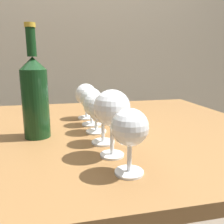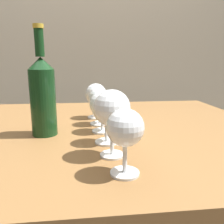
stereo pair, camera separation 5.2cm
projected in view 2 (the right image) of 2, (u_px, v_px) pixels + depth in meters
name	position (u px, v px, depth m)	size (l,w,h in m)	color
back_wall	(87.00, 19.00, 1.78)	(5.00, 0.08, 2.60)	#B2A893
dining_table	(94.00, 154.00, 0.80)	(1.20, 0.92, 0.77)	brown
wine_glass_rose	(125.00, 129.00, 0.44)	(0.07, 0.07, 0.13)	white
wine_glass_port	(112.00, 110.00, 0.52)	(0.08, 0.08, 0.16)	white
wine_glass_merlot	(106.00, 111.00, 0.61)	(0.07, 0.07, 0.13)	white
wine_glass_cabernet	(102.00, 105.00, 0.71)	(0.08, 0.08, 0.13)	white
wine_glass_pinot	(99.00, 100.00, 0.79)	(0.07, 0.07, 0.13)	white
wine_glass_amber	(96.00, 95.00, 0.88)	(0.08, 0.08, 0.13)	white
wine_bottle	(43.00, 94.00, 0.67)	(0.07, 0.07, 0.32)	#143819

